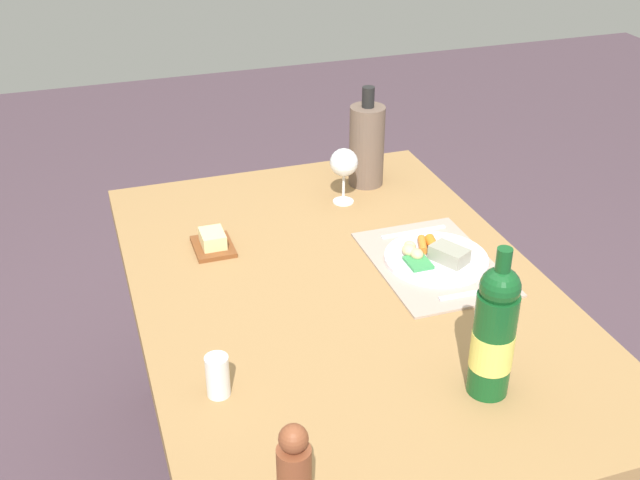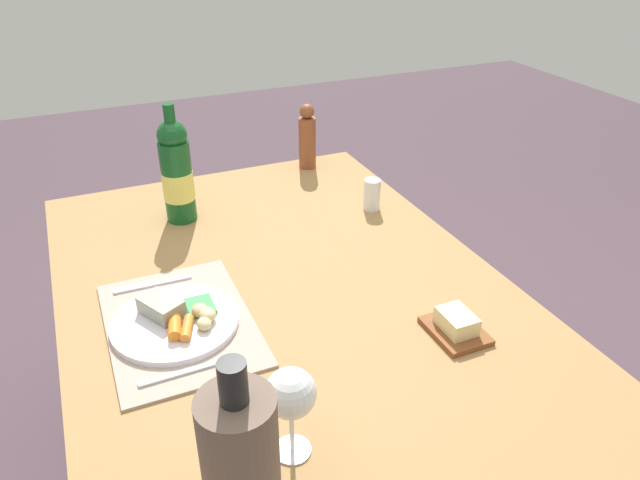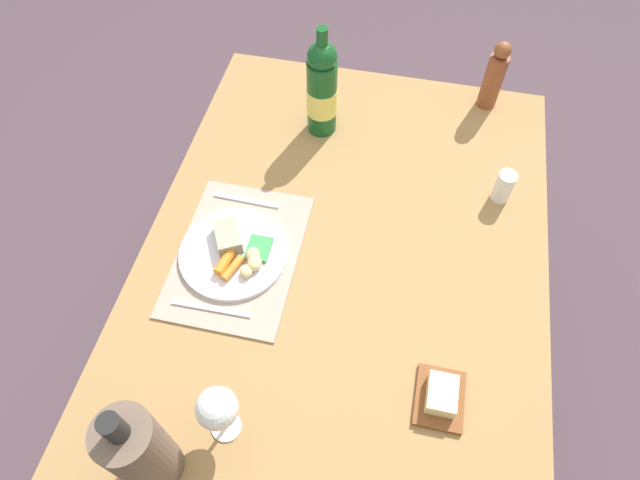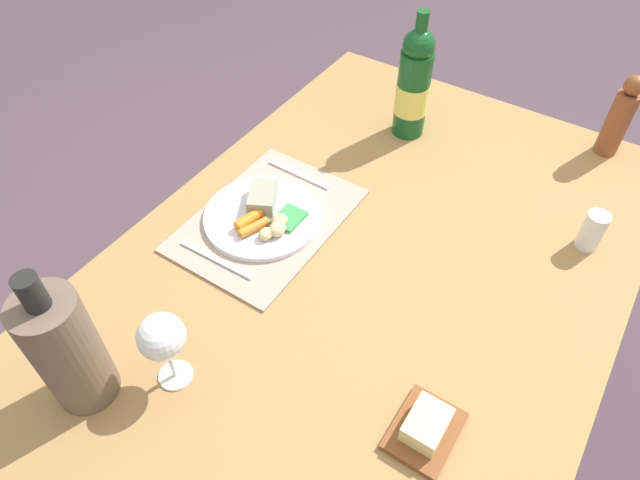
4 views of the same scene
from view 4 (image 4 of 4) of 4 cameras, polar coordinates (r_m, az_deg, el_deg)
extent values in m
plane|color=#4D3A45|center=(1.79, 3.54, -17.26)|extent=(8.00, 8.00, 0.00)
cube|color=#9D7546|center=(1.20, 5.03, -2.90)|extent=(1.43, 0.98, 0.05)
cylinder|color=#331C12|center=(1.99, 3.31, 7.02)|extent=(0.07, 0.07, 0.66)
cylinder|color=#331C12|center=(1.48, -24.67, -21.01)|extent=(0.07, 0.07, 0.66)
cylinder|color=#331C12|center=(1.85, 25.23, -2.50)|extent=(0.07, 0.07, 0.66)
cube|color=tan|center=(1.26, -5.34, 2.07)|extent=(0.41, 0.29, 0.01)
cylinder|color=white|center=(1.26, -5.85, 2.41)|extent=(0.26, 0.26, 0.01)
cube|color=gray|center=(1.27, -5.74, 4.43)|extent=(0.11, 0.09, 0.04)
cylinder|color=orange|center=(1.22, -7.26, 2.07)|extent=(0.07, 0.04, 0.03)
cylinder|color=orange|center=(1.21, -6.73, 1.28)|extent=(0.07, 0.04, 0.02)
ellipsoid|color=#D6B07F|center=(1.21, -4.14, 1.94)|extent=(0.04, 0.03, 0.03)
ellipsoid|color=#D3BF84|center=(1.20, -4.36, 1.13)|extent=(0.04, 0.03, 0.03)
ellipsoid|color=#D0C286|center=(1.19, -5.53, 0.62)|extent=(0.04, 0.03, 0.02)
cube|color=#38924D|center=(1.23, -3.15, 2.25)|extent=(0.07, 0.06, 0.01)
cube|color=silver|center=(1.36, -2.15, 6.69)|extent=(0.02, 0.17, 0.00)
cube|color=silver|center=(1.19, -10.47, -1.95)|extent=(0.02, 0.19, 0.00)
cylinder|color=#134F20|center=(1.47, 9.34, 14.41)|extent=(0.08, 0.08, 0.22)
sphere|color=#134F20|center=(1.40, 10.02, 18.90)|extent=(0.08, 0.08, 0.08)
cylinder|color=#134F20|center=(1.38, 10.26, 20.49)|extent=(0.03, 0.03, 0.08)
cylinder|color=#ECDD63|center=(1.47, 9.29, 14.04)|extent=(0.08, 0.08, 0.08)
cylinder|color=brown|center=(1.57, 27.89, 10.40)|extent=(0.05, 0.05, 0.17)
sphere|color=brown|center=(1.52, 29.29, 13.51)|extent=(0.05, 0.05, 0.05)
cube|color=brown|center=(0.99, 10.56, -18.50)|extent=(0.13, 0.10, 0.01)
cube|color=beige|center=(0.96, 10.77, -17.89)|extent=(0.08, 0.06, 0.04)
cylinder|color=white|center=(1.05, -14.43, -13.15)|extent=(0.06, 0.06, 0.00)
cylinder|color=white|center=(1.01, -14.90, -11.89)|extent=(0.01, 0.01, 0.09)
sphere|color=white|center=(0.95, -15.81, -9.42)|extent=(0.08, 0.08, 0.08)
cylinder|color=white|center=(1.30, 25.92, 0.85)|extent=(0.05, 0.05, 0.09)
cylinder|color=brown|center=(0.99, -24.25, -10.22)|extent=(0.10, 0.10, 0.24)
cylinder|color=black|center=(0.88, -27.25, -4.74)|extent=(0.04, 0.04, 0.06)
camera|label=1|loc=(2.21, 52.54, 37.70)|focal=44.14mm
camera|label=2|loc=(0.80, -79.21, -0.68)|focal=33.66mm
camera|label=3|loc=(0.33, -108.58, 53.22)|focal=30.53mm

